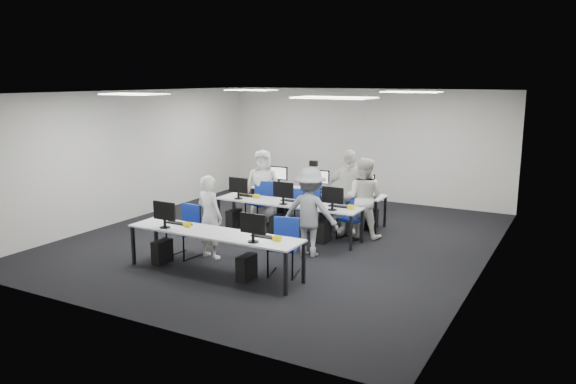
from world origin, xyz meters
The scene contains 23 objects.
room centered at (0.00, 0.00, 1.50)m, with size 9.00×9.02×3.00m.
ceiling_panels centered at (0.00, 0.00, 2.98)m, with size 5.20×4.60×0.02m.
desk_front centered at (0.00, -2.40, 0.68)m, with size 3.20×0.70×0.73m.
desk_mid centered at (0.00, 0.20, 0.68)m, with size 3.20×0.70×0.73m.
desk_back centered at (0.00, 1.60, 0.68)m, with size 3.20×0.70×0.73m.
equipment_front centered at (-0.19, -2.42, 0.36)m, with size 2.51×0.41×1.19m.
equipment_mid centered at (-0.19, 0.18, 0.36)m, with size 2.91×0.41×1.19m.
equipment_back centered at (0.19, 1.62, 0.36)m, with size 2.91×0.41×1.19m.
chair_0 centered at (-1.05, -1.88, 0.30)m, with size 0.51×0.55×0.96m.
chair_1 centered at (1.06, -1.87, 0.30)m, with size 0.58×0.61×0.95m.
chair_2 centered at (-1.05, 0.81, 0.31)m, with size 0.62×0.65×0.97m.
chair_3 centered at (0.11, 0.83, 0.31)m, with size 0.61×0.64×0.99m.
chair_4 centered at (1.23, 0.66, 0.26)m, with size 0.54×0.56×0.82m.
chair_5 centered at (-1.04, 1.15, 0.31)m, with size 0.50×0.54×0.97m.
chair_6 centered at (-0.14, 0.98, 0.29)m, with size 0.47×0.51×0.91m.
chair_7 centered at (0.95, 1.13, 0.26)m, with size 0.41×0.45×0.84m.
handbag centered at (-1.19, 0.39, 0.86)m, with size 0.33×0.21×0.27m, color #93734C.
student_0 centered at (-0.58, -1.73, 0.78)m, with size 0.57×0.37×1.55m, color silver.
student_1 centered at (1.40, 0.92, 0.84)m, with size 0.81×0.63×1.68m, color silver.
student_2 centered at (-1.15, 1.12, 0.83)m, with size 0.81×0.53×1.66m, color silver.
student_3 centered at (1.04, 0.99, 0.91)m, with size 1.07×0.44×1.82m, color silver.
photographer centered at (0.98, -0.74, 0.83)m, with size 1.08×0.62×1.67m, color gray.
dslr_camera centered at (0.97, -0.56, 1.72)m, with size 0.14×0.18×0.10m, color black.
Camera 1 is at (5.46, -9.80, 3.27)m, focal length 35.00 mm.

